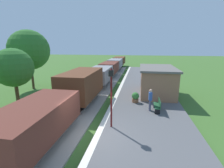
{
  "coord_description": "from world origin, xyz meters",
  "views": [
    {
      "loc": [
        2.57,
        -7.93,
        5.18
      ],
      "look_at": [
        -0.06,
        7.44,
        1.42
      ],
      "focal_mm": 25.81,
      "sensor_mm": 36.0,
      "label": 1
    }
  ],
  "objects_px": {
    "bench_near_hut": "(158,105)",
    "tree_trackside_mid": "(13,68)",
    "potted_planter": "(135,97)",
    "freight_train": "(105,72)",
    "station_hut": "(157,80)",
    "person_waiting": "(150,99)",
    "tree_trackside_far": "(29,50)",
    "bench_down_platform": "(150,79)",
    "lamp_post_near": "(111,87)"
  },
  "relations": [
    {
      "from": "bench_down_platform",
      "to": "lamp_post_near",
      "type": "xyz_separation_m",
      "value": [
        -3.08,
        -12.83,
        2.08
      ]
    },
    {
      "from": "freight_train",
      "to": "station_hut",
      "type": "relative_size",
      "value": 6.76
    },
    {
      "from": "station_hut",
      "to": "bench_down_platform",
      "type": "bearing_deg",
      "value": 93.7
    },
    {
      "from": "person_waiting",
      "to": "tree_trackside_far",
      "type": "relative_size",
      "value": 0.25
    },
    {
      "from": "bench_down_platform",
      "to": "tree_trackside_mid",
      "type": "relative_size",
      "value": 0.3
    },
    {
      "from": "bench_near_hut",
      "to": "freight_train",
      "type": "bearing_deg",
      "value": 121.32
    },
    {
      "from": "person_waiting",
      "to": "potted_planter",
      "type": "distance_m",
      "value": 2.09
    },
    {
      "from": "person_waiting",
      "to": "potted_planter",
      "type": "bearing_deg",
      "value": -58.38
    },
    {
      "from": "tree_trackside_far",
      "to": "potted_planter",
      "type": "bearing_deg",
      "value": -15.9
    },
    {
      "from": "lamp_post_near",
      "to": "tree_trackside_far",
      "type": "height_order",
      "value": "tree_trackside_far"
    },
    {
      "from": "bench_near_hut",
      "to": "tree_trackside_mid",
      "type": "distance_m",
      "value": 11.69
    },
    {
      "from": "bench_near_hut",
      "to": "tree_trackside_mid",
      "type": "xyz_separation_m",
      "value": [
        -11.34,
        -0.81,
        2.72
      ]
    },
    {
      "from": "station_hut",
      "to": "lamp_post_near",
      "type": "xyz_separation_m",
      "value": [
        -3.41,
        -7.78,
        1.15
      ]
    },
    {
      "from": "potted_planter",
      "to": "person_waiting",
      "type": "bearing_deg",
      "value": -55.15
    },
    {
      "from": "freight_train",
      "to": "bench_near_hut",
      "type": "relative_size",
      "value": 26.13
    },
    {
      "from": "bench_near_hut",
      "to": "tree_trackside_far",
      "type": "distance_m",
      "value": 15.68
    },
    {
      "from": "freight_train",
      "to": "lamp_post_near",
      "type": "relative_size",
      "value": 10.59
    },
    {
      "from": "bench_near_hut",
      "to": "tree_trackside_far",
      "type": "relative_size",
      "value": 0.22
    },
    {
      "from": "station_hut",
      "to": "bench_near_hut",
      "type": "distance_m",
      "value": 4.87
    },
    {
      "from": "station_hut",
      "to": "tree_trackside_mid",
      "type": "distance_m",
      "value": 13.05
    },
    {
      "from": "freight_train",
      "to": "tree_trackside_mid",
      "type": "distance_m",
      "value": 12.6
    },
    {
      "from": "tree_trackside_mid",
      "to": "person_waiting",
      "type": "bearing_deg",
      "value": 4.37
    },
    {
      "from": "station_hut",
      "to": "bench_down_platform",
      "type": "relative_size",
      "value": 3.87
    },
    {
      "from": "bench_down_platform",
      "to": "bench_near_hut",
      "type": "bearing_deg",
      "value": -90.0
    },
    {
      "from": "bench_down_platform",
      "to": "person_waiting",
      "type": "distance_m",
      "value": 9.83
    },
    {
      "from": "tree_trackside_far",
      "to": "freight_train",
      "type": "bearing_deg",
      "value": 34.74
    },
    {
      "from": "freight_train",
      "to": "bench_down_platform",
      "type": "relative_size",
      "value": 26.13
    },
    {
      "from": "freight_train",
      "to": "person_waiting",
      "type": "xyz_separation_m",
      "value": [
        5.89,
        -10.62,
        -0.27
      ]
    },
    {
      "from": "person_waiting",
      "to": "bench_near_hut",
      "type": "bearing_deg",
      "value": 175.39
    },
    {
      "from": "lamp_post_near",
      "to": "tree_trackside_far",
      "type": "xyz_separation_m",
      "value": [
        -11.17,
        8.26,
        1.84
      ]
    },
    {
      "from": "lamp_post_near",
      "to": "person_waiting",
      "type": "bearing_deg",
      "value": 50.5
    },
    {
      "from": "station_hut",
      "to": "bench_down_platform",
      "type": "distance_m",
      "value": 5.14
    },
    {
      "from": "lamp_post_near",
      "to": "tree_trackside_far",
      "type": "relative_size",
      "value": 0.53
    },
    {
      "from": "person_waiting",
      "to": "tree_trackside_mid",
      "type": "height_order",
      "value": "tree_trackside_mid"
    },
    {
      "from": "station_hut",
      "to": "potted_planter",
      "type": "bearing_deg",
      "value": -123.97
    },
    {
      "from": "station_hut",
      "to": "bench_near_hut",
      "type": "height_order",
      "value": "station_hut"
    },
    {
      "from": "bench_down_platform",
      "to": "lamp_post_near",
      "type": "height_order",
      "value": "lamp_post_near"
    },
    {
      "from": "station_hut",
      "to": "tree_trackside_far",
      "type": "bearing_deg",
      "value": 178.12
    },
    {
      "from": "bench_down_platform",
      "to": "potted_planter",
      "type": "height_order",
      "value": "potted_planter"
    },
    {
      "from": "bench_down_platform",
      "to": "person_waiting",
      "type": "relative_size",
      "value": 0.88
    },
    {
      "from": "station_hut",
      "to": "bench_near_hut",
      "type": "relative_size",
      "value": 3.87
    },
    {
      "from": "freight_train",
      "to": "tree_trackside_mid",
      "type": "xyz_separation_m",
      "value": [
        -4.87,
        -11.45,
        1.99
      ]
    },
    {
      "from": "bench_down_platform",
      "to": "tree_trackside_mid",
      "type": "distance_m",
      "value": 15.78
    },
    {
      "from": "station_hut",
      "to": "person_waiting",
      "type": "height_order",
      "value": "station_hut"
    },
    {
      "from": "potted_planter",
      "to": "freight_train",
      "type": "bearing_deg",
      "value": 117.82
    },
    {
      "from": "tree_trackside_mid",
      "to": "potted_planter",
      "type": "bearing_deg",
      "value": 14.57
    },
    {
      "from": "lamp_post_near",
      "to": "freight_train",
      "type": "bearing_deg",
      "value": 103.96
    },
    {
      "from": "bench_down_platform",
      "to": "tree_trackside_far",
      "type": "height_order",
      "value": "tree_trackside_far"
    },
    {
      "from": "bench_down_platform",
      "to": "potted_planter",
      "type": "relative_size",
      "value": 1.64
    },
    {
      "from": "person_waiting",
      "to": "tree_trackside_mid",
      "type": "relative_size",
      "value": 0.34
    }
  ]
}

